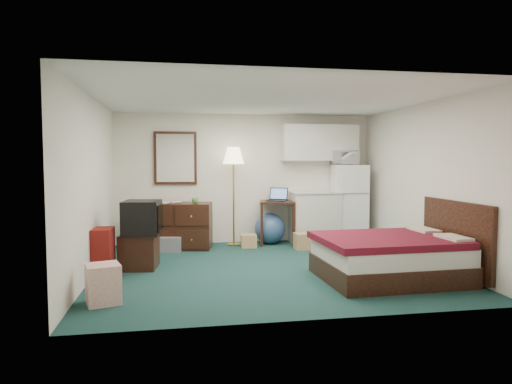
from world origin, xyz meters
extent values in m
cube|color=#19413D|center=(0.00, 0.00, 0.00)|extent=(5.00, 4.50, 0.01)
cube|color=silver|center=(0.00, 0.00, 2.50)|extent=(5.00, 4.50, 0.01)
cube|color=silver|center=(0.00, 2.25, 1.25)|extent=(5.00, 0.01, 2.50)
cube|color=silver|center=(0.00, -2.25, 1.25)|extent=(5.00, 0.01, 2.50)
cube|color=silver|center=(-2.50, 0.00, 1.25)|extent=(0.01, 4.50, 2.50)
cube|color=silver|center=(2.50, 0.00, 1.25)|extent=(0.01, 4.50, 2.50)
sphere|color=#2F4F80|center=(0.43, 1.96, 0.30)|extent=(0.69, 0.69, 0.59)
imported|color=white|center=(1.92, 1.94, 1.69)|extent=(0.55, 0.35, 0.35)
imported|color=#A98156|center=(-1.63, 1.77, 0.95)|extent=(0.17, 0.06, 0.23)
imported|color=#A98156|center=(-1.42, 1.83, 0.95)|extent=(0.17, 0.03, 0.23)
imported|color=#519045|center=(-1.01, 1.67, 0.89)|extent=(0.13, 0.11, 0.12)
camera|label=1|loc=(-1.34, -6.58, 1.61)|focal=32.00mm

